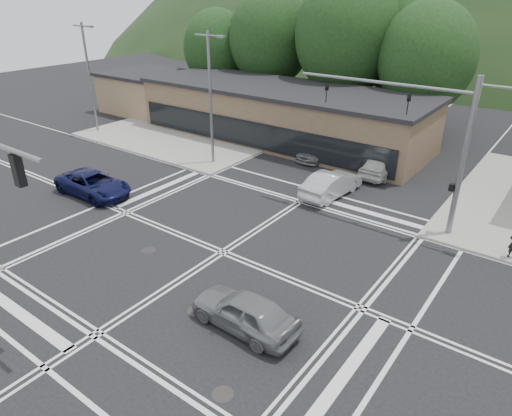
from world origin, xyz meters
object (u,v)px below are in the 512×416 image
Objects in this scene: car_grey_center at (245,311)px; car_northbound at (320,149)px; car_blue_west at (93,184)px; car_queue_b at (382,165)px; car_queue_a at (331,184)px.

car_grey_center is 0.94× the size of car_northbound.
car_blue_west is 15.37m from car_grey_center.
car_blue_west is at bearing 45.58° from car_queue_b.
car_queue_b is (1.13, 5.00, -0.00)m from car_queue_a.
car_queue_b reaches higher than car_grey_center.
car_queue_a is at bearing -54.50° from car_northbound.
car_queue_b is at bearing -172.15° from car_grey_center.
car_northbound is at bearing -49.30° from car_queue_a.
car_northbound is (7.73, 14.14, -0.05)m from car_blue_west.
car_grey_center is 12.98m from car_queue_a.
car_queue_a is 1.01× the size of car_northbound.
car_grey_center reaches higher than car_blue_west.
car_northbound is at bearing -29.85° from car_blue_west.
car_queue_a is at bearing 76.37° from car_queue_b.
car_queue_a is (11.69, 8.50, 0.05)m from car_blue_west.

